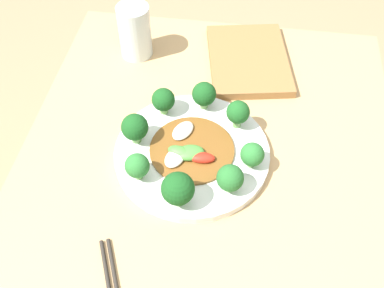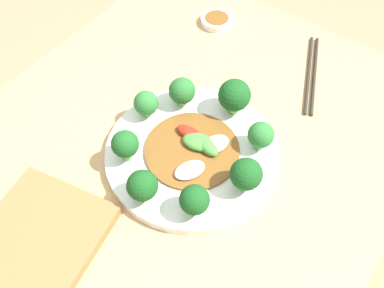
% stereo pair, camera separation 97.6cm
% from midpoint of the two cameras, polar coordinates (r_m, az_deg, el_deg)
% --- Properties ---
extents(table, '(0.90, 0.76, 0.71)m').
position_cam_midpoint_polar(table, '(1.05, 9.18, -35.31)').
color(table, tan).
rests_on(table, ground_plane).
extents(plate, '(0.31, 0.31, 0.02)m').
position_cam_midpoint_polar(plate, '(0.69, 10.64, -32.50)').
color(plate, white).
rests_on(plate, table).
extents(broccoli_south, '(0.05, 0.05, 0.07)m').
position_cam_midpoint_polar(broccoli_south, '(0.64, -0.37, -30.23)').
color(broccoli_south, '#70A356').
rests_on(broccoli_south, plate).
extents(broccoli_east, '(0.06, 0.06, 0.07)m').
position_cam_midpoint_polar(broccoli_east, '(0.64, 10.25, -42.74)').
color(broccoli_east, '#70A356').
rests_on(broccoli_east, plate).
extents(broccoli_north, '(0.05, 0.05, 0.06)m').
position_cam_midpoint_polar(broccoli_north, '(0.68, 22.98, -33.46)').
color(broccoli_north, '#70A356').
rests_on(broccoli_north, plate).
extents(broccoli_west, '(0.05, 0.05, 0.06)m').
position_cam_midpoint_polar(broccoli_west, '(0.67, 12.23, -21.74)').
color(broccoli_west, '#89B76B').
rests_on(broccoli_west, plate).
extents(broccoli_northwest, '(0.05, 0.05, 0.06)m').
position_cam_midpoint_polar(broccoli_northwest, '(0.68, 19.09, -25.45)').
color(broccoli_northwest, '#70A356').
rests_on(broccoli_northwest, plate).
extents(broccoli_southwest, '(0.05, 0.05, 0.06)m').
position_cam_midpoint_polar(broccoli_southwest, '(0.66, 4.60, -23.47)').
color(broccoli_southwest, '#7AAD5B').
rests_on(broccoli_southwest, plate).
extents(broccoli_southeast, '(0.05, 0.05, 0.06)m').
position_cam_midpoint_polar(broccoli_southeast, '(0.64, 0.84, -38.18)').
color(broccoli_southeast, '#70A356').
rests_on(broccoli_southeast, plate).
extents(broccoli_northeast, '(0.05, 0.05, 0.06)m').
position_cam_midpoint_polar(broccoli_northeast, '(0.66, 20.00, -38.88)').
color(broccoli_northeast, '#89B76B').
rests_on(broccoli_northeast, plate).
extents(stirfry_center, '(0.17, 0.17, 0.02)m').
position_cam_midpoint_polar(stirfry_center, '(0.67, 10.34, -32.72)').
color(stirfry_center, brown).
rests_on(stirfry_center, plate).
extents(drinking_glass, '(0.08, 0.08, 0.13)m').
position_cam_midpoint_polar(drinking_glass, '(0.73, -2.04, -7.06)').
color(drinking_glass, silver).
rests_on(drinking_glass, table).
extents(cutting_board, '(0.27, 0.22, 0.02)m').
position_cam_midpoint_polar(cutting_board, '(0.80, 17.93, -11.03)').
color(cutting_board, olive).
rests_on(cutting_board, table).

